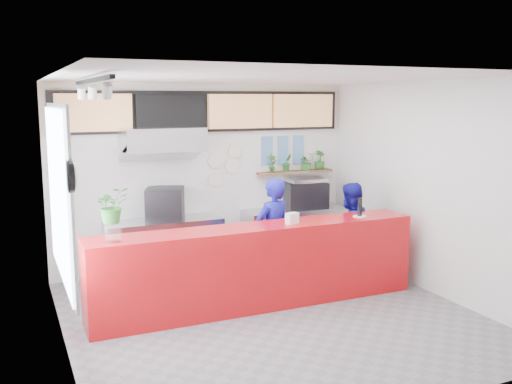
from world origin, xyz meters
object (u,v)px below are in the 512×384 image
object	(u,v)px
espresso_machine	(306,195)
staff_center	(273,235)
panini_oven	(165,204)
service_counter	(258,266)
staff_right	(349,232)
pepper_mill	(360,207)

from	to	relation	value
espresso_machine	staff_center	xyz separation A→B (m)	(-1.25, -1.30, -0.30)
panini_oven	service_counter	bearing A→B (deg)	-45.52
staff_center	staff_right	size ratio (longest dim) A/B	1.09
service_counter	staff_right	distance (m)	1.82
espresso_machine	staff_right	xyz separation A→B (m)	(0.03, -1.31, -0.37)
service_counter	staff_center	size ratio (longest dim) A/B	2.74
service_counter	staff_right	bearing A→B (deg)	15.58
espresso_machine	staff_right	world-z (taller)	staff_right
espresso_machine	pepper_mill	distance (m)	1.87
espresso_machine	pepper_mill	bearing A→B (deg)	-83.80
panini_oven	espresso_machine	size ratio (longest dim) A/B	0.81
panini_oven	staff_center	xyz separation A→B (m)	(1.22, -1.30, -0.33)
service_counter	espresso_machine	world-z (taller)	espresso_machine
panini_oven	pepper_mill	size ratio (longest dim) A/B	2.17
panini_oven	pepper_mill	distance (m)	2.97
service_counter	staff_center	world-z (taller)	staff_center
service_counter	espresso_machine	distance (m)	2.55
staff_center	pepper_mill	bearing A→B (deg)	137.15
service_counter	espresso_machine	bearing A→B (deg)	46.50
service_counter	staff_right	size ratio (longest dim) A/B	3.00
panini_oven	staff_right	size ratio (longest dim) A/B	0.37
service_counter	staff_center	xyz separation A→B (m)	(0.45, 0.50, 0.27)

